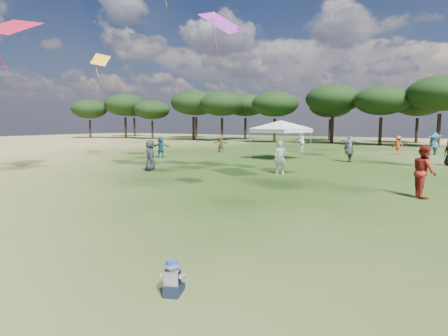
% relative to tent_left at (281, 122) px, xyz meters
% --- Properties ---
extents(tree_line, '(108.78, 17.63, 7.77)m').
position_rel_tent_left_xyz_m(tree_line, '(8.92, 24.16, 2.80)').
color(tree_line, black).
rests_on(tree_line, ground).
extents(tent_left, '(6.16, 6.16, 3.05)m').
position_rel_tent_left_xyz_m(tent_left, '(0.00, 0.00, 0.00)').
color(tent_left, gray).
rests_on(tent_left, ground).
extents(toddler, '(0.41, 0.45, 0.55)m').
position_rel_tent_left_xyz_m(toddler, '(6.39, -20.98, -2.38)').
color(toddler, black).
rests_on(toddler, ground).
extents(festival_crowd, '(30.88, 21.96, 1.92)m').
position_rel_tent_left_xyz_m(festival_crowd, '(6.35, 0.98, -1.76)').
color(festival_crowd, black).
rests_on(festival_crowd, ground).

